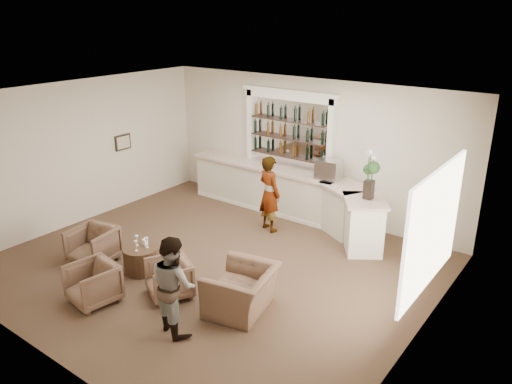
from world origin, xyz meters
TOP-DOWN VIEW (x-y plane):
  - ground at (0.00, 0.00)m, footprint 8.00×8.00m
  - room_shell at (0.16, 0.71)m, footprint 8.04×7.02m
  - bar_counter at (-0.16, 3.00)m, footprint 5.72×1.80m
  - back_bar_alcove at (-0.50, 3.41)m, footprint 2.64×0.25m
  - cocktail_table at (-0.97, -0.97)m, footprint 0.68×0.68m
  - sommelier at (-0.12, 2.08)m, footprint 0.73×0.59m
  - guest at (0.89, -1.91)m, footprint 0.92×0.81m
  - armchair_left at (-1.99, -1.31)m, footprint 0.93×0.95m
  - armchair_center at (-0.81, -2.19)m, footprint 0.87×0.89m
  - armchair_right at (0.10, -1.27)m, footprint 0.99×0.99m
  - armchair_far at (1.39, -0.86)m, footprint 1.23×1.34m
  - espresso_machine at (0.83, 3.06)m, footprint 0.56×0.48m
  - flower_vase at (2.07, 2.46)m, footprint 0.27×0.27m
  - wine_glass_bar_left at (-0.84, 3.02)m, footprint 0.07×0.07m
  - wine_glass_bar_right at (0.60, 3.04)m, footprint 0.07×0.07m
  - wine_glass_tbl_a at (-1.09, -0.94)m, footprint 0.07×0.07m
  - wine_glass_tbl_b at (-0.87, -0.89)m, footprint 0.07×0.07m
  - wine_glass_tbl_c at (-0.93, -1.10)m, footprint 0.07×0.07m
  - napkin_holder at (-0.99, -0.83)m, footprint 0.08×0.08m

SIDE VIEW (x-z plane):
  - ground at x=0.00m, z-range 0.00..0.00m
  - cocktail_table at x=-0.97m, z-range 0.00..0.50m
  - armchair_right at x=0.10m, z-range 0.00..0.67m
  - armchair_center at x=-0.81m, z-range 0.00..0.71m
  - armchair_left at x=-1.99m, z-range 0.00..0.75m
  - armchair_far at x=1.39m, z-range 0.00..0.75m
  - napkin_holder at x=-0.99m, z-range 0.50..0.62m
  - bar_counter at x=-0.16m, z-range 0.00..1.14m
  - wine_glass_tbl_a at x=-1.09m, z-range 0.50..0.71m
  - wine_glass_tbl_b at x=-0.87m, z-range 0.50..0.71m
  - wine_glass_tbl_c at x=-0.93m, z-range 0.50..0.71m
  - guest at x=0.89m, z-range 0.00..1.60m
  - sommelier at x=-0.12m, z-range 0.00..1.75m
  - wine_glass_bar_left at x=-0.84m, z-range 1.14..1.35m
  - wine_glass_bar_right at x=0.60m, z-range 1.14..1.35m
  - espresso_machine at x=0.83m, z-range 1.14..1.60m
  - flower_vase at x=2.07m, z-range 1.21..2.24m
  - back_bar_alcove at x=-0.50m, z-range 0.53..3.53m
  - room_shell at x=0.16m, z-range 0.68..4.00m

